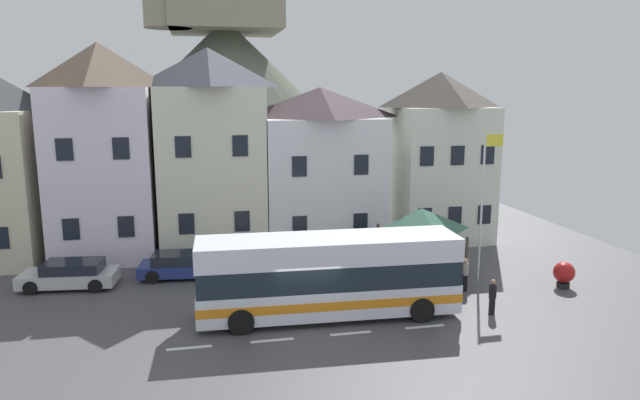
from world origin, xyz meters
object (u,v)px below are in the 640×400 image
object	(u,v)px
pedestrian_02	(465,272)
pedestrian_03	(458,279)
transit_bus	(328,277)
harbour_buoy	(564,273)
townhouse_03	(320,167)
public_bench	(375,259)
flagpole	(484,197)
townhouse_02	(211,150)
townhouse_04	(438,157)
parked_car_02	(371,251)
pedestrian_01	(396,272)
parked_car_00	(183,265)
pedestrian_00	(492,296)
townhouse_01	(104,150)
hilltop_castle	(227,98)
parked_car_01	(70,274)
bus_shelter	(421,220)

from	to	relation	value
pedestrian_02	pedestrian_03	size ratio (longest dim) A/B	0.97
transit_bus	harbour_buoy	bearing A→B (deg)	7.76
townhouse_03	harbour_buoy	xyz separation A→B (m)	(9.49, -10.06, -3.93)
public_bench	flagpole	distance (m)	6.44
flagpole	townhouse_02	bearing A→B (deg)	143.50
townhouse_04	parked_car_02	distance (m)	8.43
pedestrian_01	harbour_buoy	size ratio (longest dim) A/B	1.18
townhouse_04	public_bench	world-z (taller)	townhouse_04
parked_car_00	harbour_buoy	distance (m)	18.20
townhouse_02	pedestrian_00	distance (m)	17.75
townhouse_01	harbour_buoy	size ratio (longest dim) A/B	9.44
hilltop_castle	pedestrian_00	xyz separation A→B (m)	(8.76, -35.97, -7.49)
hilltop_castle	townhouse_02	bearing A→B (deg)	-95.32
parked_car_02	flagpole	xyz separation A→B (m)	(4.30, -3.81, 3.47)
public_bench	harbour_buoy	world-z (taller)	harbour_buoy
townhouse_03	pedestrian_03	xyz separation A→B (m)	(4.04, -10.31, -3.73)
townhouse_01	public_bench	distance (m)	15.99
parked_car_01	townhouse_03	bearing A→B (deg)	-151.75
pedestrian_00	flagpole	bearing A→B (deg)	69.40
parked_car_02	pedestrian_02	distance (m)	5.83
townhouse_02	bus_shelter	distance (m)	12.93
bus_shelter	public_bench	bearing A→B (deg)	131.30
townhouse_01	townhouse_03	distance (m)	12.15
parked_car_01	parked_car_02	xyz separation A→B (m)	(14.85, 0.66, 0.05)
townhouse_04	pedestrian_03	distance (m)	11.59
transit_bus	parked_car_02	size ratio (longest dim) A/B	2.66
bus_shelter	pedestrian_02	size ratio (longest dim) A/B	2.26
parked_car_02	public_bench	world-z (taller)	parked_car_02
townhouse_04	transit_bus	distance (m)	14.95
parked_car_01	public_bench	distance (m)	14.83
townhouse_04	flagpole	bearing A→B (deg)	-98.72
townhouse_04	townhouse_03	bearing A→B (deg)	179.72
pedestrian_00	parked_car_02	bearing A→B (deg)	109.85
pedestrian_01	pedestrian_02	distance (m)	3.15
parked_car_02	townhouse_03	bearing A→B (deg)	-73.51
parked_car_02	townhouse_02	bearing A→B (deg)	-38.48
flagpole	harbour_buoy	bearing A→B (deg)	-26.21
parked_car_01	pedestrian_00	xyz separation A→B (m)	(17.66, -7.12, 0.17)
parked_car_00	pedestrian_00	xyz separation A→B (m)	(12.53, -7.56, 0.18)
parked_car_01	parked_car_00	bearing A→B (deg)	-168.65
townhouse_04	bus_shelter	size ratio (longest dim) A/B	2.82
public_bench	pedestrian_03	bearing A→B (deg)	-65.64
parked_car_00	pedestrian_03	world-z (taller)	pedestrian_03
hilltop_castle	pedestrian_02	distance (m)	35.17
townhouse_02	pedestrian_00	bearing A→B (deg)	-50.33
bus_shelter	pedestrian_00	world-z (taller)	bus_shelter
townhouse_03	transit_bus	world-z (taller)	townhouse_03
townhouse_01	pedestrian_01	distance (m)	17.37
parked_car_00	townhouse_03	bearing A→B (deg)	36.80
bus_shelter	pedestrian_03	world-z (taller)	bus_shelter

